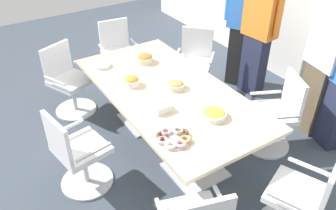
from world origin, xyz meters
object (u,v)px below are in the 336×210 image
(office_chair_0, at_px, (302,201))
(snack_bowl_chips_orange, at_px, (132,81))
(office_chair_2, at_px, (194,65))
(person_standing_0, at_px, (244,22))
(conference_table, at_px, (168,99))
(person_standing_2, at_px, (325,58))
(office_chair_1, at_px, (276,117))
(snack_bowl_chips_yellow, at_px, (214,114))
(donut_platter, at_px, (174,138))
(snack_bowl_cookies, at_px, (176,85))
(snack_bowl_pretzels, at_px, (145,58))
(plate_stack, at_px, (102,65))
(office_chair_5, at_px, (77,155))
(person_standing_1, at_px, (259,30))
(office_chair_3, at_px, (119,56))
(office_chair_4, at_px, (69,83))
(napkin_pile, at_px, (161,107))

(office_chair_0, relative_size, snack_bowl_chips_orange, 5.35)
(office_chair_2, distance_m, person_standing_0, 0.91)
(snack_bowl_chips_orange, bearing_deg, person_standing_0, 100.17)
(office_chair_0, bearing_deg, conference_table, 77.76)
(conference_table, relative_size, office_chair_2, 2.64)
(person_standing_2, bearing_deg, person_standing_0, 10.83)
(office_chair_1, distance_m, snack_bowl_chips_yellow, 0.99)
(office_chair_0, xyz_separation_m, donut_platter, (-0.91, -0.71, 0.37))
(snack_bowl_cookies, xyz_separation_m, snack_bowl_pretzels, (-0.71, 0.02, 0.01))
(plate_stack, bearing_deg, snack_bowl_cookies, 28.11)
(office_chair_0, xyz_separation_m, office_chair_5, (-1.56, -1.40, 0.00))
(office_chair_0, bearing_deg, office_chair_5, 109.40)
(office_chair_0, relative_size, person_standing_1, 0.50)
(office_chair_3, xyz_separation_m, snack_bowl_cookies, (1.70, -0.11, 0.39))
(person_standing_2, relative_size, snack_bowl_cookies, 9.53)
(snack_bowl_pretzels, relative_size, snack_bowl_chips_orange, 1.20)
(office_chair_2, distance_m, snack_bowl_pretzels, 0.96)
(office_chair_5, relative_size, plate_stack, 4.73)
(office_chair_4, distance_m, person_standing_1, 2.61)
(napkin_pile, bearing_deg, office_chair_1, 72.99)
(office_chair_1, relative_size, snack_bowl_pretzels, 4.46)
(office_chair_5, bearing_deg, donut_platter, 37.03)
(office_chair_0, xyz_separation_m, snack_bowl_chips_orange, (-1.93, -0.59, 0.40))
(office_chair_5, relative_size, person_standing_0, 0.49)
(office_chair_1, xyz_separation_m, person_standing_1, (-1.03, 0.65, 0.54))
(office_chair_3, bearing_deg, office_chair_2, 138.00)
(office_chair_3, relative_size, napkin_pile, 5.48)
(office_chair_5, bearing_deg, plate_stack, 132.73)
(snack_bowl_cookies, distance_m, napkin_pile, 0.44)
(office_chair_4, bearing_deg, person_standing_1, 134.89)
(donut_platter, bearing_deg, office_chair_0, 37.76)
(person_standing_1, bearing_deg, office_chair_1, 141.46)
(office_chair_3, bearing_deg, person_standing_2, 127.40)
(conference_table, xyz_separation_m, snack_bowl_chips_orange, (-0.29, -0.29, 0.18))
(person_standing_0, distance_m, snack_bowl_pretzels, 1.56)
(office_chair_2, height_order, snack_bowl_chips_yellow, office_chair_2)
(office_chair_0, height_order, person_standing_1, person_standing_1)
(person_standing_2, height_order, snack_bowl_chips_orange, person_standing_2)
(napkin_pile, bearing_deg, person_standing_1, 108.34)
(office_chair_0, bearing_deg, snack_bowl_chips_orange, 84.29)
(snack_bowl_chips_orange, xyz_separation_m, plate_stack, (-0.58, -0.10, -0.04))
(office_chair_0, distance_m, office_chair_1, 1.20)
(conference_table, distance_m, office_chair_5, 1.13)
(person_standing_2, distance_m, snack_bowl_chips_orange, 2.16)
(person_standing_2, xyz_separation_m, snack_bowl_pretzels, (-1.38, -1.53, -0.17))
(office_chair_4, bearing_deg, office_chair_2, 140.66)
(person_standing_1, height_order, snack_bowl_chips_yellow, person_standing_1)
(person_standing_2, bearing_deg, napkin_pile, 89.48)
(snack_bowl_pretzels, height_order, snack_bowl_chips_yellow, snack_bowl_pretzels)
(conference_table, xyz_separation_m, office_chair_5, (0.08, -1.10, -0.22))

